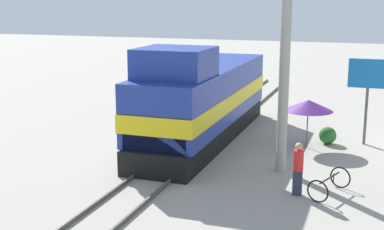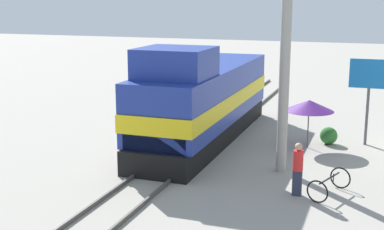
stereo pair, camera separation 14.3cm
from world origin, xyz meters
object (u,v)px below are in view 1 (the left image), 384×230
at_px(locomotive, 201,101).
at_px(utility_pole, 285,46).
at_px(bicycle, 329,184).
at_px(vendor_umbrella, 308,105).
at_px(person_bystander, 298,167).
at_px(billboard_sign, 368,81).

bearing_deg(locomotive, utility_pole, -36.34).
relative_size(locomotive, bicycle, 6.35).
xyz_separation_m(locomotive, utility_pole, (4.19, -3.08, 2.87)).
relative_size(utility_pole, bicycle, 4.84).
bearing_deg(vendor_umbrella, person_bystander, -85.56).
height_order(vendor_umbrella, billboard_sign, billboard_sign).
xyz_separation_m(locomotive, billboard_sign, (7.06, 1.93, 0.99)).
height_order(billboard_sign, person_bystander, billboard_sign).
bearing_deg(utility_pole, bicycle, -45.19).
height_order(locomotive, bicycle, locomotive).
bearing_deg(billboard_sign, locomotive, -164.68).
height_order(utility_pole, billboard_sign, utility_pole).
height_order(person_bystander, bicycle, person_bystander).
distance_m(vendor_umbrella, billboard_sign, 2.92).
bearing_deg(vendor_umbrella, locomotive, -173.48).
bearing_deg(utility_pole, locomotive, 143.66).
distance_m(person_bystander, bicycle, 1.23).
xyz_separation_m(locomotive, person_bystander, (5.15, -5.44, -0.89)).
xyz_separation_m(utility_pole, person_bystander, (0.96, -2.36, -3.76)).
bearing_deg(bicycle, billboard_sign, -77.58).
bearing_deg(utility_pole, billboard_sign, 60.24).
distance_m(locomotive, utility_pole, 5.94).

